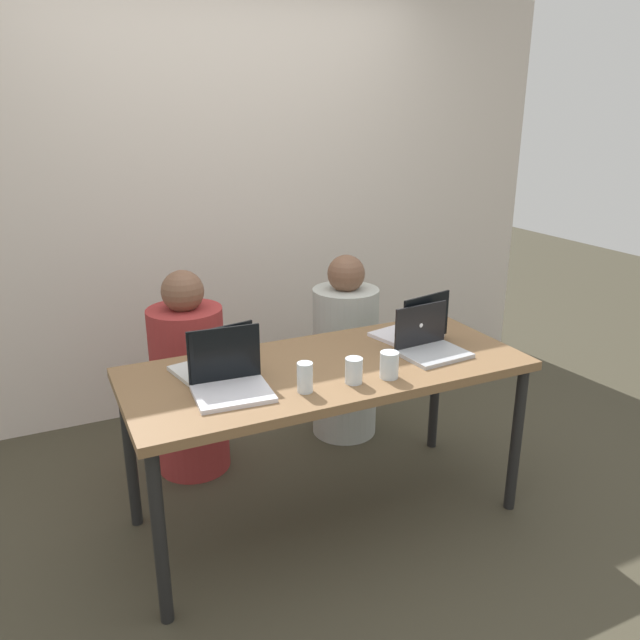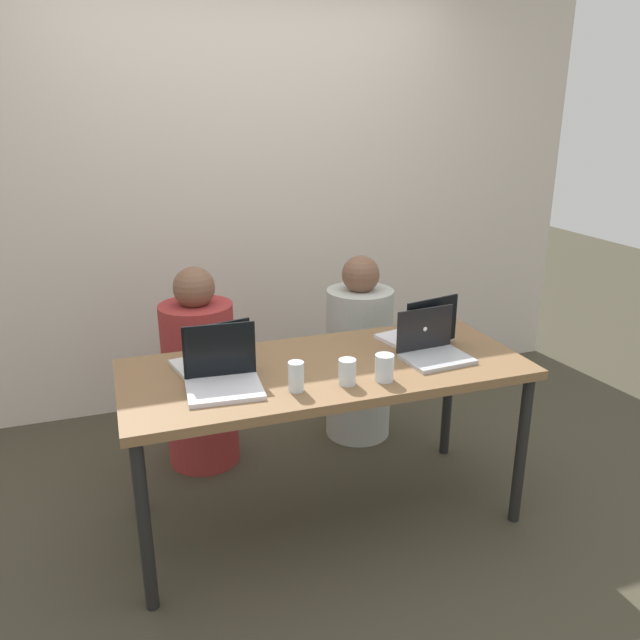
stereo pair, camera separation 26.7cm
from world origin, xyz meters
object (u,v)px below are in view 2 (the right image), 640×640
Objects in this scene: laptop_back_right at (420,332)px; water_glass_right at (384,369)px; person_on_left at (200,378)px; person_on_right at (359,358)px; laptop_front_left at (223,375)px; water_glass_left at (296,378)px; laptop_back_left at (212,359)px; laptop_front_right at (433,348)px; water_glass_center at (347,373)px.

water_glass_right is at bearing 32.66° from laptop_back_right.
person_on_left is at bearing -43.38° from laptop_back_right.
person_on_right reaches higher than laptop_front_left.
laptop_front_left is 2.56× the size of water_glass_left.
person_on_left is 3.49× the size of laptop_front_left.
laptop_back_left is at bearing 72.63° from person_on_left.
laptop_front_left is 0.64m from water_glass_right.
laptop_front_right is at bearing 66.58° from laptop_back_right.
laptop_back_right is at bearing 169.00° from laptop_back_left.
water_glass_left is at bearing 11.80° from laptop_back_right.
water_glass_left is 0.36m from water_glass_right.
laptop_back_left is at bearing 96.85° from laptop_front_left.
laptop_front_left is at bearing 166.50° from water_glass_right.
laptop_back_left is at bearing 146.55° from water_glass_center.
person_on_left reaches higher than water_glass_right.
laptop_back_right is at bearing 24.25° from water_glass_left.
person_on_right reaches higher than laptop_back_right.
laptop_back_left reaches higher than water_glass_left.
water_glass_center is (0.46, -0.89, 0.33)m from person_on_left.
laptop_back_right is at bearing 45.11° from water_glass_right.
water_glass_left is (0.26, -0.13, 0.00)m from laptop_front_left.
laptop_back_right reaches higher than laptop_front_right.
person_on_left reaches higher than laptop_back_right.
water_glass_right reaches higher than water_glass_center.
person_on_right is 8.84× the size of water_glass_left.
water_glass_right is at bearing 108.61° from person_on_left.
laptop_front_left is (0.01, -0.18, 0.00)m from laptop_back_left.
laptop_back_right is at bearing 74.02° from laptop_front_right.
person_on_left is 1.16m from laptop_back_right.
laptop_front_left is at bearing 174.83° from laptop_front_right.
water_glass_left reaches higher than water_glass_center.
water_glass_center is at bearing -11.85° from laptop_front_left.
person_on_right is 1.23m from laptop_front_left.
laptop_front_left is at bearing 81.46° from laptop_back_left.
laptop_back_right is (0.96, 0.19, -0.00)m from laptop_front_left.
laptop_front_right is (0.92, -0.76, 0.33)m from person_on_left.
person_on_left is 1.06m from water_glass_center.
laptop_back_left is 3.09× the size of water_glass_center.
person_on_left is 0.67m from laptop_back_left.
person_on_right is 1.05m from water_glass_center.
water_glass_right is at bearing -3.67° from water_glass_left.
water_glass_left is at bearing 176.33° from water_glass_right.
water_glass_center is at bearing 20.86° from laptop_back_right.
person_on_right is 3.52× the size of laptop_front_right.
laptop_front_left reaches higher than water_glass_right.
person_on_left is 0.89m from person_on_right.
water_glass_right is (-0.28, -0.91, 0.34)m from person_on_right.
person_on_left is at bearing 135.19° from laptop_front_right.
laptop_front_right is 0.47m from water_glass_center.
laptop_back_right is 0.48m from water_glass_right.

